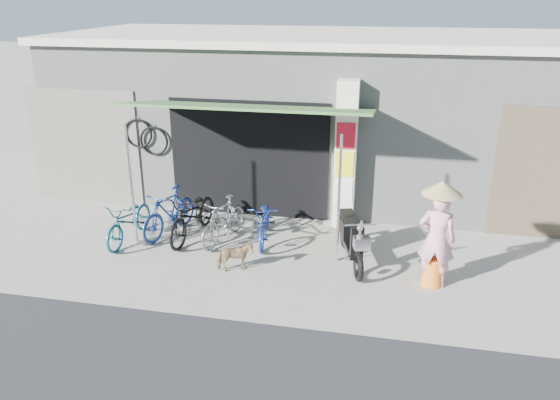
% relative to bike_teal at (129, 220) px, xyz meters
% --- Properties ---
extents(ground, '(80.00, 80.00, 0.00)m').
position_rel_bike_teal_xyz_m(ground, '(3.14, -0.79, -0.43)').
color(ground, '#9C988D').
rests_on(ground, ground).
extents(bicycle_shop, '(12.30, 5.30, 3.66)m').
position_rel_bike_teal_xyz_m(bicycle_shop, '(3.13, 4.30, 1.41)').
color(bicycle_shop, gray).
rests_on(bicycle_shop, ground).
extents(shop_pillar, '(0.42, 0.44, 3.00)m').
position_rel_bike_teal_xyz_m(shop_pillar, '(3.99, 1.66, 1.07)').
color(shop_pillar, silver).
rests_on(shop_pillar, ground).
extents(awning, '(4.60, 1.88, 2.72)m').
position_rel_bike_teal_xyz_m(awning, '(2.23, 0.84, 2.08)').
color(awning, '#355D2A').
rests_on(awning, ground).
extents(neighbour_left, '(2.60, 0.06, 2.60)m').
position_rel_bike_teal_xyz_m(neighbour_left, '(-1.86, 1.80, 0.87)').
color(neighbour_left, '#6B665B').
rests_on(neighbour_left, ground).
extents(bike_teal, '(0.65, 1.66, 0.86)m').
position_rel_bike_teal_xyz_m(bike_teal, '(0.00, 0.00, 0.00)').
color(bike_teal, '#155662').
rests_on(bike_teal, ground).
extents(bike_blue, '(0.89, 1.66, 0.96)m').
position_rel_bike_teal_xyz_m(bike_blue, '(0.64, 0.43, 0.05)').
color(bike_blue, navy).
rests_on(bike_blue, ground).
extents(bike_black, '(0.84, 1.90, 0.97)m').
position_rel_bike_teal_xyz_m(bike_black, '(1.16, 0.40, 0.05)').
color(bike_black, black).
rests_on(bike_black, ground).
extents(bike_silver, '(0.81, 1.57, 0.91)m').
position_rel_bike_teal_xyz_m(bike_silver, '(1.80, 0.33, 0.02)').
color(bike_silver, '#999A9E').
rests_on(bike_silver, ground).
extents(bike_navy, '(0.77, 1.66, 0.84)m').
position_rel_bike_teal_xyz_m(bike_navy, '(2.57, 0.52, -0.01)').
color(bike_navy, navy).
rests_on(bike_navy, ground).
extents(street_dog, '(0.70, 0.53, 0.54)m').
position_rel_bike_teal_xyz_m(street_dog, '(2.34, -0.78, -0.16)').
color(street_dog, tan).
rests_on(street_dog, ground).
extents(moped, '(0.71, 1.78, 1.03)m').
position_rel_bike_teal_xyz_m(moped, '(4.28, -0.03, 0.04)').
color(moped, black).
rests_on(moped, ground).
extents(nun, '(0.66, 0.64, 1.82)m').
position_rel_bike_teal_xyz_m(nun, '(5.69, -0.57, 0.47)').
color(nun, pink).
rests_on(nun, ground).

